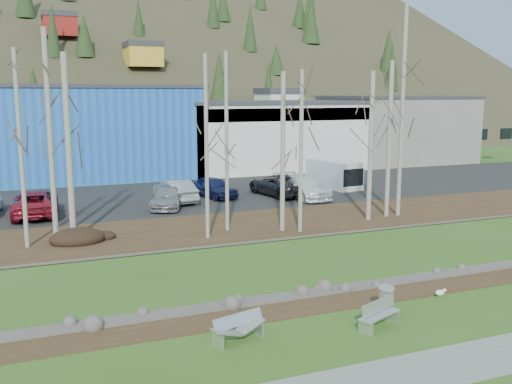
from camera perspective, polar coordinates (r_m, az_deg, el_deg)
name	(u,v)px	position (r m, az deg, el deg)	size (l,w,h in m)	color
ground	(384,320)	(20.21, 12.66, -12.34)	(200.00, 200.00, 0.00)	#325718
footpath	(455,364)	(17.70, 19.32, -15.92)	(80.00, 2.00, 0.04)	#5F5F5B
dirt_strip	(351,299)	(21.84, 9.50, -10.48)	(80.00, 1.80, 0.03)	#382616
near_bank_rocks	(338,291)	(22.65, 8.17, -9.73)	(80.00, 0.80, 0.50)	#47423D
river	(292,262)	(26.09, 3.64, -7.00)	(80.00, 8.00, 0.90)	black
far_bank_rocks	(258,241)	(29.70, 0.23, -4.88)	(80.00, 0.80, 0.46)	#47423D
far_bank	(237,226)	(32.59, -1.89, -3.43)	(80.00, 7.00, 0.15)	#382616
parking_lot	(189,196)	(42.41, -6.75, -0.39)	(80.00, 14.00, 0.14)	black
building_blue	(84,131)	(54.64, -16.86, 5.86)	(20.40, 12.24, 8.30)	#1954AA
building_white	(265,134)	(59.04, 0.92, 5.82)	(18.36, 12.24, 6.80)	silver
building_grey	(395,128)	(66.87, 13.74, 6.22)	(14.28, 12.24, 7.30)	slate
hillside	(91,32)	(100.40, -16.15, 15.15)	(160.00, 72.00, 35.00)	#352F20
bench_intact	(379,314)	(19.44, 12.19, -11.86)	(1.80, 1.11, 0.87)	silver
bench_damaged	(238,328)	(18.10, -1.78, -13.42)	(1.88, 1.02, 0.80)	silver
litter_bin	(386,302)	(20.50, 12.86, -10.66)	(0.52, 0.52, 0.91)	silver
seagull	(440,292)	(22.76, 17.96, -9.53)	(0.46, 0.23, 0.34)	gold
dirt_mound	(77,237)	(30.09, -17.43, -4.33)	(2.75, 1.94, 0.54)	black
birch_0	(50,137)	(30.20, -19.90, 5.23)	(0.26, 0.26, 10.56)	#A29D93
birch_1	(21,150)	(29.27, -22.47, 3.90)	(0.21, 0.21, 9.49)	#A29D93
birch_2	(69,148)	(29.94, -18.23, 4.16)	(0.31, 0.31, 9.39)	#A29D93
birch_3	(206,148)	(28.98, -4.97, 4.40)	(0.20, 0.20, 9.34)	#A29D93
birch_4	(283,153)	(30.60, 2.70, 3.95)	(0.26, 0.26, 8.53)	#A29D93
birch_5	(227,143)	(30.62, -2.95, 4.95)	(0.20, 0.20, 9.59)	#A29D93
birch_6	(301,152)	(30.39, 4.52, 3.99)	(0.21, 0.21, 8.63)	#A29D93
birch_7	(389,140)	(35.07, 13.18, 5.10)	(0.26, 0.26, 9.31)	#A29D93
birch_8	(371,147)	(33.95, 11.39, 4.46)	(0.28, 0.28, 8.67)	#A29D93
birch_9	(402,112)	(35.47, 14.40, 7.79)	(0.25, 0.25, 12.64)	#A29D93
car_1	(36,202)	(38.32, -21.16, -0.96)	(1.42, 4.06, 1.34)	black
car_2	(36,203)	(37.35, -21.18, -1.06)	(2.59, 5.62, 1.56)	maroon
car_3	(168,197)	(37.87, -8.75, -0.51)	(1.91, 4.70, 1.36)	gray
car_4	(214,187)	(41.14, -4.23, 0.48)	(1.75, 4.35, 1.48)	#19224D
car_5	(175,191)	(39.67, -8.10, 0.12)	(1.65, 4.73, 1.56)	#ADAEB0
car_6	(279,185)	(41.92, 2.35, 0.73)	(2.60, 5.63, 1.57)	#2A292C
car_7	(303,187)	(40.95, 4.68, 0.51)	(2.22, 5.47, 1.59)	white
van_white	(335,174)	(45.74, 7.94, 1.79)	(2.70, 5.17, 2.16)	white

